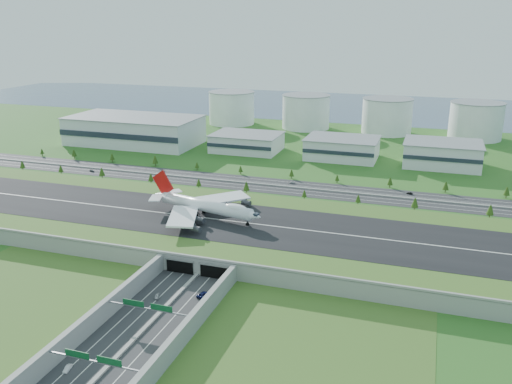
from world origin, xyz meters
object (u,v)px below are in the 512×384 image
(car_4, at_px, (92,171))
(car_5, at_px, (410,193))
(car_7, at_px, (291,182))
(boeing_747, at_px, (205,205))
(car_0, at_px, (157,296))
(car_2, at_px, (203,294))
(fuel_tank_a, at_px, (232,108))
(car_1, at_px, (68,368))

(car_4, distance_m, car_5, 236.34)
(car_4, distance_m, car_7, 154.86)
(boeing_747, xyz_separation_m, car_0, (11.51, -78.07, -13.44))
(car_0, distance_m, car_2, 19.12)
(car_2, bearing_deg, car_5, -102.10)
(car_2, bearing_deg, boeing_747, -56.28)
(car_2, distance_m, car_7, 172.67)
(boeing_747, height_order, car_7, boeing_747)
(car_0, bearing_deg, fuel_tank_a, 87.94)
(fuel_tank_a, height_order, car_0, fuel_tank_a)
(fuel_tank_a, height_order, car_7, fuel_tank_a)
(boeing_747, relative_size, car_5, 17.69)
(car_1, distance_m, car_5, 253.23)
(car_1, relative_size, car_2, 0.72)
(car_4, bearing_deg, car_1, -125.73)
(fuel_tank_a, distance_m, boeing_747, 323.42)
(fuel_tank_a, height_order, car_5, fuel_tank_a)
(boeing_747, bearing_deg, car_1, -74.16)
(car_0, height_order, car_4, car_0)
(car_1, bearing_deg, fuel_tank_a, 94.15)
(boeing_747, bearing_deg, car_5, 57.40)
(fuel_tank_a, bearing_deg, boeing_747, -71.73)
(car_5, distance_m, car_7, 81.82)
(car_5, bearing_deg, car_2, -4.73)
(fuel_tank_a, bearing_deg, car_1, -76.14)
(car_7, bearing_deg, car_0, -6.69)
(car_4, bearing_deg, car_7, -61.64)
(car_1, bearing_deg, boeing_747, 83.27)
(fuel_tank_a, xyz_separation_m, car_0, (112.91, -385.16, -16.57))
(car_0, relative_size, car_2, 0.77)
(fuel_tank_a, distance_m, car_7, 240.19)
(car_4, bearing_deg, boeing_747, -100.88)
(fuel_tank_a, distance_m, car_4, 226.40)
(boeing_747, height_order, car_2, boeing_747)
(car_2, relative_size, car_5, 1.52)
(boeing_747, xyz_separation_m, car_2, (29.14, -70.66, -13.39))
(car_0, xyz_separation_m, car_2, (17.62, 7.40, 0.05))
(car_2, height_order, car_7, car_2)
(boeing_747, distance_m, car_5, 146.64)
(fuel_tank_a, xyz_separation_m, boeing_747, (101.39, -307.10, -3.13))
(fuel_tank_a, relative_size, car_0, 10.48)
(boeing_747, bearing_deg, car_2, -54.73)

